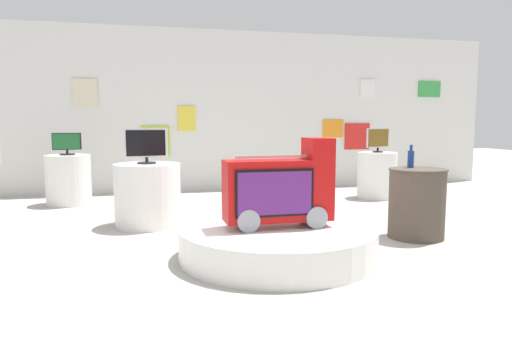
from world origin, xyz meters
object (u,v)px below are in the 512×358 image
Objects in this scene: novelty_firetruck_tv at (280,191)px; display_pedestal_center_rear at (377,175)px; tv_on_right_rear at (146,145)px; tv_on_center_rear at (378,139)px; tv_on_left_rear at (67,144)px; bottle_on_side_table at (411,158)px; main_display_pedestal at (278,242)px; display_pedestal_left_rear at (69,180)px; display_pedestal_right_rear at (148,195)px; side_table_round at (417,203)px.

novelty_firetruck_tv reaches higher than display_pedestal_center_rear.
novelty_firetruck_tv is at bearing -55.72° from tv_on_right_rear.
display_pedestal_center_rear is at bearing 74.27° from tv_on_center_rear.
tv_on_left_rear is at bearing 122.08° from tv_on_right_rear.
main_display_pedestal is at bearing -163.45° from bottle_on_side_table.
display_pedestal_left_rear is 2.16m from display_pedestal_right_rear.
display_pedestal_right_rear is 3.09m from bottle_on_side_table.
side_table_round is at bearing -25.09° from tv_on_right_rear.
novelty_firetruck_tv is at bearing -163.04° from bottle_on_side_table.
tv_on_center_rear is (2.57, 2.98, 0.35)m from novelty_firetruck_tv.
main_display_pedestal is 2.21m from tv_on_right_rear.
display_pedestal_right_rear is at bearing 156.66° from bottle_on_side_table.
tv_on_right_rear is 0.67× the size of side_table_round.
main_display_pedestal is 1.87m from bottle_on_side_table.
main_display_pedestal is at bearing -131.05° from display_pedestal_center_rear.
display_pedestal_right_rear is 1.57× the size of tv_on_right_rear.
tv_on_left_rear is at bearing 123.15° from novelty_firetruck_tv.
tv_on_center_rear reaches higher than display_pedestal_right_rear.
tv_on_center_rear reaches higher than main_display_pedestal.
tv_on_right_rear is (1.15, -1.83, 0.05)m from tv_on_left_rear.
main_display_pedestal is at bearing -57.02° from tv_on_left_rear.
display_pedestal_center_rear is (2.57, 2.98, -0.25)m from novelty_firetruck_tv.
bottle_on_side_table is at bearing -110.57° from tv_on_center_rear.
tv_on_right_rear is (-0.00, -0.00, 0.60)m from display_pedestal_right_rear.
tv_on_right_rear is (-3.73, -1.27, 0.00)m from tv_on_center_rear.
novelty_firetruck_tv reaches higher than main_display_pedestal.
display_pedestal_center_rear is (2.59, 2.97, 0.23)m from main_display_pedestal.
tv_on_right_rear reaches higher than side_table_round.
side_table_round is (-0.91, -2.59, -0.59)m from tv_on_center_rear.
novelty_firetruck_tv is at bearing -18.92° from main_display_pedestal.
tv_on_left_rear reaches higher than display_pedestal_center_rear.
display_pedestal_center_rear is 3.99m from tv_on_right_rear.
tv_on_right_rear is 3.17m from side_table_round.
tv_on_center_rear is 0.61× the size of side_table_round.
display_pedestal_center_rear is 2.75m from side_table_round.
bottle_on_side_table is (1.64, 0.50, 0.23)m from novelty_firetruck_tv.
display_pedestal_left_rear is 4.91m from display_pedestal_center_rear.
side_table_round is (2.82, -1.33, 0.01)m from display_pedestal_right_rear.
display_pedestal_left_rear is at bearing 141.52° from side_table_round.
tv_on_center_rear is 3.99m from display_pedestal_right_rear.
display_pedestal_right_rear reaches higher than main_display_pedestal.
tv_on_left_rear is 0.83× the size of tv_on_right_rear.
main_display_pedestal is 3.95m from display_pedestal_center_rear.
tv_on_left_rear is at bearing 142.47° from bottle_on_side_table.
tv_on_left_rear is 0.55× the size of side_table_round.
display_pedestal_left_rear is at bearing 81.97° from tv_on_left_rear.
display_pedestal_left_rear and display_pedestal_right_rear have the same top height.
bottle_on_side_table is at bearing -110.57° from display_pedestal_center_rear.
main_display_pedestal is at bearing 161.08° from novelty_firetruck_tv.
novelty_firetruck_tv is at bearing -56.88° from display_pedestal_left_rear.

